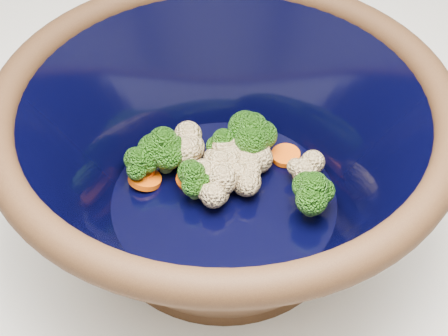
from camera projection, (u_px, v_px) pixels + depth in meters
The scene contains 2 objects.
mixing_bowl at pixel (224, 155), 0.56m from camera, with size 0.39×0.39×0.17m.
vegetable_pile at pixel (224, 161), 0.60m from camera, with size 0.20×0.13×0.06m.
Camera 1 is at (-0.01, -0.28, 1.39)m, focal length 50.00 mm.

